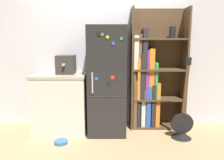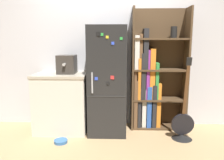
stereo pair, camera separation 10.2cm
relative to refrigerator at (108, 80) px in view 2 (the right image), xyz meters
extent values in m
plane|color=tan|center=(0.00, -0.12, -0.83)|extent=(16.00, 16.00, 0.00)
cube|color=silver|center=(0.00, 0.36, 0.47)|extent=(8.00, 0.05, 2.60)
cube|color=black|center=(0.00, 0.00, 0.00)|extent=(0.58, 0.66, 1.67)
cube|color=#333333|center=(0.00, -0.33, -0.18)|extent=(0.57, 0.01, 0.01)
cube|color=#B2B2B7|center=(-0.20, -0.34, 0.02)|extent=(0.02, 0.02, 0.30)
cube|color=black|center=(0.03, -0.33, 0.01)|extent=(0.04, 0.02, 0.04)
cube|color=blue|center=(-0.15, -0.33, 0.08)|extent=(0.05, 0.01, 0.04)
cube|color=green|center=(-0.06, -0.33, 0.70)|extent=(0.04, 0.02, 0.04)
cube|color=blue|center=(0.09, -0.33, 0.58)|extent=(0.04, 0.02, 0.04)
cube|color=green|center=(0.21, -0.33, 0.64)|extent=(0.04, 0.01, 0.04)
cube|color=red|center=(0.08, -0.33, 0.10)|extent=(0.05, 0.02, 0.05)
cube|color=yellow|center=(0.01, -0.33, 0.66)|extent=(0.04, 0.01, 0.04)
cube|color=black|center=(-0.12, -0.33, 0.70)|extent=(0.06, 0.02, 0.06)
cube|color=#4C3823|center=(0.40, 0.17, 0.15)|extent=(0.03, 0.33, 1.97)
cube|color=#4C3823|center=(1.26, 0.17, 0.15)|extent=(0.03, 0.33, 1.97)
cube|color=#4C3823|center=(0.83, 0.32, 0.15)|extent=(0.89, 0.03, 1.97)
cube|color=#4C3823|center=(0.83, 0.17, -0.82)|extent=(0.83, 0.30, 0.03)
cube|color=#4C3823|center=(0.83, 0.17, -0.34)|extent=(0.83, 0.30, 0.03)
cube|color=#4C3823|center=(0.83, 0.17, 0.15)|extent=(0.83, 0.30, 0.03)
cube|color=#4C3823|center=(0.83, 0.17, 0.64)|extent=(0.83, 0.30, 0.03)
cube|color=brown|center=(0.45, 0.16, -0.41)|extent=(0.06, 0.27, 0.79)
cube|color=#262628|center=(0.52, 0.17, -0.47)|extent=(0.05, 0.26, 0.66)
cube|color=silver|center=(0.60, 0.17, -0.49)|extent=(0.07, 0.21, 0.64)
cube|color=#2D59B2|center=(0.68, 0.16, -0.46)|extent=(0.07, 0.23, 0.68)
cube|color=#262628|center=(0.76, 0.16, -0.45)|extent=(0.06, 0.24, 0.71)
cube|color=orange|center=(0.83, 0.17, -0.44)|extent=(0.07, 0.23, 0.74)
cube|color=brown|center=(0.45, 0.17, 0.09)|extent=(0.04, 0.23, 0.83)
cube|color=orange|center=(0.51, 0.16, 0.01)|extent=(0.04, 0.28, 0.67)
cube|color=#262628|center=(0.57, 0.16, 0.05)|extent=(0.07, 0.25, 0.75)
cube|color=purple|center=(0.64, 0.16, 0.07)|extent=(0.05, 0.22, 0.80)
cube|color=orange|center=(0.72, 0.17, 0.08)|extent=(0.08, 0.22, 0.82)
cube|color=#338C3F|center=(0.79, 0.16, -0.03)|extent=(0.05, 0.22, 0.59)
cube|color=silver|center=(0.46, 0.16, 0.43)|extent=(0.07, 0.25, 0.53)
cube|color=brown|center=(0.53, 0.17, 0.44)|extent=(0.05, 0.23, 0.55)
cube|color=#262628|center=(0.60, 0.16, 0.48)|extent=(0.08, 0.24, 0.64)
cylinder|color=black|center=(1.04, 0.17, 0.75)|extent=(0.10, 0.10, 0.18)
cube|color=beige|center=(-0.74, 0.02, -0.39)|extent=(0.81, 0.62, 0.90)
cube|color=#B2A893|center=(-0.74, 0.02, 0.08)|extent=(0.83, 0.64, 0.04)
cube|color=#38332D|center=(-0.65, 0.04, 0.25)|extent=(0.27, 0.31, 0.29)
cylinder|color=#A5A39E|center=(-0.65, -0.15, 0.26)|extent=(0.04, 0.06, 0.04)
cone|color=black|center=(1.12, -0.28, -0.80)|extent=(0.30, 0.30, 0.06)
cylinder|color=black|center=(1.12, -0.28, -0.61)|extent=(0.33, 0.09, 0.34)
cube|color=brown|center=(1.12, -0.35, -0.08)|extent=(0.04, 0.12, 0.72)
cube|color=black|center=(1.12, -0.41, 0.34)|extent=(0.07, 0.04, 0.11)
cylinder|color=#3366A5|center=(-0.65, -0.47, -0.81)|extent=(0.19, 0.19, 0.04)
torus|color=#3366A5|center=(-0.65, -0.47, -0.80)|extent=(0.20, 0.20, 0.01)
camera|label=1|loc=(0.08, -3.39, 0.58)|focal=35.00mm
camera|label=2|loc=(0.18, -3.38, 0.58)|focal=35.00mm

